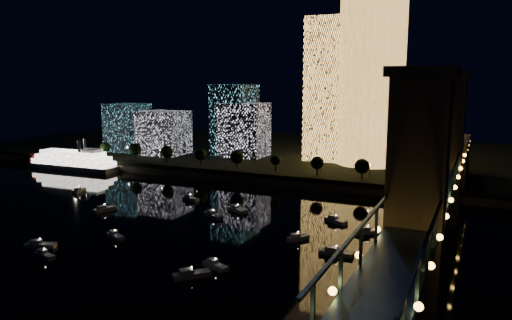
# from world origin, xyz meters

# --- Properties ---
(ground) EXTENTS (520.00, 520.00, 0.00)m
(ground) POSITION_xyz_m (0.00, 0.00, 0.00)
(ground) COLOR black
(ground) RESTS_ON ground
(far_bank) EXTENTS (420.00, 160.00, 5.00)m
(far_bank) POSITION_xyz_m (0.00, 160.00, 2.50)
(far_bank) COLOR black
(far_bank) RESTS_ON ground
(seawall) EXTENTS (420.00, 6.00, 3.00)m
(seawall) POSITION_xyz_m (0.00, 82.00, 1.50)
(seawall) COLOR #6B5E4C
(seawall) RESTS_ON ground
(tower_cylindrical) EXTENTS (34.00, 34.00, 85.15)m
(tower_cylindrical) POSITION_xyz_m (24.37, 127.54, 47.70)
(tower_cylindrical) COLOR #FFB551
(tower_cylindrical) RESTS_ON far_bank
(tower_rectangular) EXTENTS (23.03, 23.03, 73.27)m
(tower_rectangular) POSITION_xyz_m (2.36, 133.33, 41.63)
(tower_rectangular) COLOR #FFB551
(tower_rectangular) RESTS_ON far_bank
(midrise_blocks) EXTENTS (93.59, 41.59, 39.07)m
(midrise_blocks) POSITION_xyz_m (-71.26, 121.21, 20.53)
(midrise_blocks) COLOR silver
(midrise_blocks) RESTS_ON far_bank
(truss_bridge) EXTENTS (13.00, 266.00, 50.00)m
(truss_bridge) POSITION_xyz_m (65.00, 3.72, 16.25)
(truss_bridge) COLOR navy
(truss_bridge) RESTS_ON ground
(riverboat) EXTENTS (56.39, 13.46, 16.89)m
(riverboat) POSITION_xyz_m (-122.06, 73.77, 4.33)
(riverboat) COLOR silver
(riverboat) RESTS_ON ground
(motorboats) EXTENTS (129.71, 74.04, 2.78)m
(motorboats) POSITION_xyz_m (-2.35, 9.62, 0.81)
(motorboats) COLOR silver
(motorboats) RESTS_ON ground
(esplanade_trees) EXTENTS (165.77, 6.55, 8.78)m
(esplanade_trees) POSITION_xyz_m (-29.35, 88.00, 10.47)
(esplanade_trees) COLOR black
(esplanade_trees) RESTS_ON far_bank
(street_lamps) EXTENTS (132.70, 0.70, 5.65)m
(street_lamps) POSITION_xyz_m (-34.00, 94.00, 9.02)
(street_lamps) COLOR black
(street_lamps) RESTS_ON far_bank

